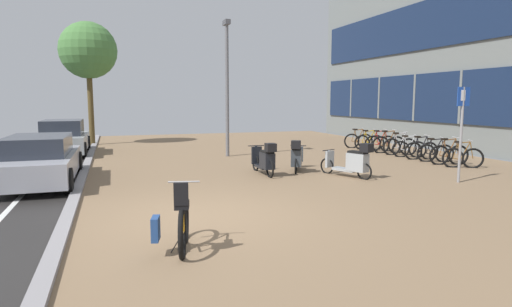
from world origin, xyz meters
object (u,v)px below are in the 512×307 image
bicycle_rack_06 (389,144)px  bicycle_rack_02 (435,153)px  bicycle_rack_04 (409,149)px  bicycle_rack_09 (358,141)px  bicycle_foreground (181,223)px  bicycle_rack_05 (400,146)px  scooter_mid (265,160)px  bicycle_rack_07 (380,143)px  scooter_far (353,162)px  bicycle_rack_03 (421,151)px  parked_car_far (63,138)px  street_tree (88,51)px  parked_car_near (39,160)px  bicycle_rack_00 (463,158)px  scooter_near (297,157)px  parking_sign (462,124)px  bicycle_rack_01 (449,155)px  bicycle_rack_08 (369,142)px  lamp_post (227,81)px

bicycle_rack_06 → bicycle_rack_02: bearing=-89.9°
bicycle_rack_04 → bicycle_rack_09: 3.41m
bicycle_foreground → bicycle_rack_05: bearing=39.3°
bicycle_foreground → scooter_mid: 6.50m
bicycle_rack_07 → scooter_mid: 7.87m
bicycle_rack_04 → scooter_far: bearing=-144.5°
bicycle_rack_03 → bicycle_rack_04: 0.68m
parked_car_far → street_tree: 5.47m
bicycle_rack_09 → parked_car_near: 13.45m
parked_car_far → bicycle_rack_00: bearing=-31.9°
bicycle_foreground → scooter_near: size_ratio=0.88×
bicycle_foreground → parking_sign: bearing=19.8°
bicycle_foreground → scooter_near: (4.48, 5.87, 0.06)m
bicycle_rack_07 → scooter_near: (-5.61, -3.73, 0.11)m
bicycle_rack_00 → bicycle_rack_01: (0.06, 0.68, 0.01)m
bicycle_rack_09 → parked_car_near: (-12.64, -4.60, 0.27)m
bicycle_rack_06 → scooter_mid: bicycle_rack_06 is taller
scooter_near → parked_car_far: 10.04m
bicycle_rack_09 → bicycle_rack_01: bearing=-88.4°
bicycle_rack_04 → bicycle_rack_05: 0.69m
parked_car_near → scooter_near: bearing=-3.9°
scooter_near → parking_sign: size_ratio=0.63×
street_tree → parked_car_near: bearing=-95.2°
bicycle_rack_03 → bicycle_rack_06: size_ratio=0.92×
parking_sign → street_tree: size_ratio=0.43×
scooter_far → bicycle_rack_09: bearing=56.9°
bicycle_rack_04 → scooter_near: scooter_near is taller
bicycle_rack_08 → parked_car_near: (-12.77, -3.91, 0.28)m
scooter_near → scooter_far: bearing=-53.5°
scooter_far → bicycle_rack_08: bearing=53.1°
scooter_far → bicycle_rack_00: bearing=5.5°
bicycle_rack_02 → lamp_post: size_ratio=0.22×
bicycle_rack_03 → scooter_far: bearing=-150.8°
scooter_mid → parked_car_far: bearing=130.5°
bicycle_rack_07 → street_tree: bearing=150.1°
bicycle_rack_02 → bicycle_foreground: bearing=-148.3°
bicycle_rack_03 → bicycle_rack_09: size_ratio=1.04×
bicycle_rack_02 → parked_car_far: bearing=152.8°
bicycle_rack_03 → bicycle_rack_04: bearing=90.6°
scooter_near → scooter_far: size_ratio=0.93×
bicycle_foreground → scooter_far: 7.10m
scooter_near → parked_car_near: size_ratio=0.36×
street_tree → parked_car_far: bearing=-104.3°
bicycle_rack_07 → scooter_mid: bearing=-149.3°
parking_sign → bicycle_rack_04: bearing=66.0°
bicycle_rack_04 → bicycle_rack_06: bicycle_rack_06 is taller
bicycle_rack_06 → scooter_mid: 7.49m
bicycle_rack_08 → bicycle_rack_02: bearing=-89.3°
bicycle_rack_07 → parked_car_near: bearing=-165.9°
bicycle_rack_02 → bicycle_rack_04: size_ratio=1.02×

